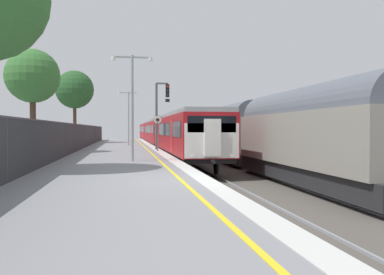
{
  "coord_description": "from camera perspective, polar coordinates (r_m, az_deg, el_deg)",
  "views": [
    {
      "loc": [
        -2.05,
        -12.56,
        1.58
      ],
      "look_at": [
        1.23,
        7.43,
        1.16
      ],
      "focal_mm": 38.28,
      "sensor_mm": 36.0,
      "label": 1
    }
  ],
  "objects": [
    {
      "name": "ground",
      "position": [
        13.59,
        11.11,
        -8.11
      ],
      "size": [
        17.4,
        110.0,
        1.21
      ],
      "color": "gray"
    },
    {
      "name": "platform_back_fence",
      "position": [
        13.03,
        -24.45,
        -1.37
      ],
      "size": [
        0.07,
        99.0,
        1.96
      ],
      "color": "#282B2D",
      "rests_on": "ground"
    },
    {
      "name": "background_tree_right",
      "position": [
        49.39,
        -15.99,
        6.26
      ],
      "size": [
        4.37,
        4.37,
        8.33
      ],
      "color": "#473323",
      "rests_on": "ground"
    },
    {
      "name": "signal_gantry",
      "position": [
        31.62,
        -4.49,
        4.13
      ],
      "size": [
        1.1,
        0.24,
        5.16
      ],
      "color": "#47474C",
      "rests_on": "ground"
    },
    {
      "name": "platform_lamp_mid",
      "position": [
        20.42,
        -8.33,
        5.45
      ],
      "size": [
        2.0,
        0.2,
        5.21
      ],
      "color": "#93999E",
      "rests_on": "ground"
    },
    {
      "name": "freight_train_adjacent_track",
      "position": [
        32.75,
        5.08,
        0.86
      ],
      "size": [
        2.6,
        43.02,
        4.41
      ],
      "color": "#232326",
      "rests_on": "ground"
    },
    {
      "name": "background_tree_centre",
      "position": [
        29.39,
        -21.15,
        7.75
      ],
      "size": [
        3.57,
        3.57,
        6.89
      ],
      "color": "#473323",
      "rests_on": "ground"
    },
    {
      "name": "speed_limit_sign",
      "position": [
        29.18,
        -4.81,
        1.27
      ],
      "size": [
        0.59,
        0.08,
        2.55
      ],
      "color": "#59595B",
      "rests_on": "ground"
    },
    {
      "name": "commuter_train_at_platform",
      "position": [
        48.52,
        -4.43,
        0.8
      ],
      "size": [
        2.83,
        58.63,
        3.81
      ],
      "color": "maroon",
      "rests_on": "ground"
    },
    {
      "name": "platform_lamp_far",
      "position": [
        40.74,
        -8.84,
        3.34
      ],
      "size": [
        2.0,
        0.2,
        5.26
      ],
      "color": "#93999E",
      "rests_on": "ground"
    }
  ]
}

